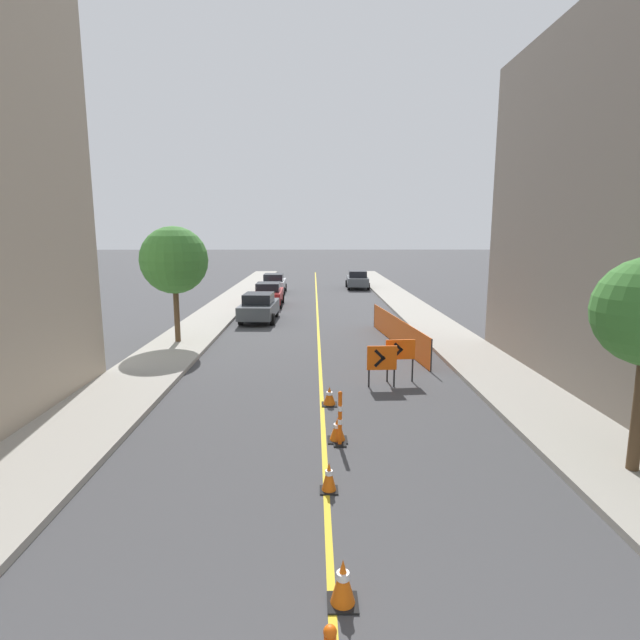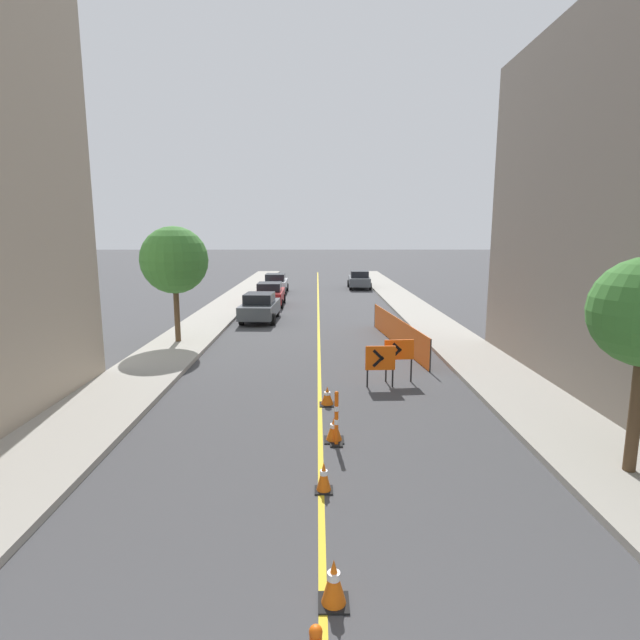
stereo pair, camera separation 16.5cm
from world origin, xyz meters
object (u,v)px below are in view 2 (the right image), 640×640
parked_car_curb_near (260,307)px  traffic_cone_fourth (324,477)px  traffic_cone_fifth (334,429)px  parked_car_curb_mid (270,294)px  delineator_post_rear (336,422)px  traffic_cone_farthest (327,396)px  arrow_barricade_primary (380,359)px  street_tree_left_near (174,260)px  parked_car_opposite_side (359,280)px  traffic_cone_third (334,582)px  parked_car_curb_far (276,283)px  arrow_barricade_secondary (399,352)px

parked_car_curb_near → traffic_cone_fourth: bearing=-77.2°
traffic_cone_fifth → parked_car_curb_mid: (-3.61, 22.34, 0.51)m
traffic_cone_fifth → delineator_post_rear: bearing=-80.7°
traffic_cone_farthest → arrow_barricade_primary: bearing=44.4°
delineator_post_rear → parked_car_curb_mid: 22.89m
delineator_post_rear → traffic_cone_farthest: bearing=93.3°
parked_car_curb_near → parked_car_curb_mid: 5.93m
traffic_cone_fourth → street_tree_left_near: 14.62m
traffic_cone_fifth → arrow_barricade_primary: (1.61, 4.19, 0.63)m
parked_car_curb_near → parked_car_curb_mid: same height
parked_car_curb_mid → traffic_cone_fifth: bearing=-81.3°
parked_car_opposite_side → arrow_barricade_primary: bearing=-91.2°
traffic_cone_third → parked_car_curb_near: bearing=99.0°
delineator_post_rear → traffic_cone_fifth: bearing=99.3°
traffic_cone_farthest → parked_car_curb_mid: 20.15m
traffic_cone_fourth → street_tree_left_near: size_ratio=0.12×
street_tree_left_near → parked_car_curb_mid: bearing=76.1°
traffic_cone_fourth → parked_car_curb_mid: parked_car_curb_mid is taller
traffic_cone_fourth → parked_car_curb_mid: size_ratio=0.14×
traffic_cone_fourth → parked_car_curb_near: 19.06m
delineator_post_rear → parked_car_curb_far: bearing=97.3°
arrow_barricade_primary → arrow_barricade_secondary: (0.69, 0.58, 0.11)m
traffic_cone_third → delineator_post_rear: (0.23, 5.06, 0.25)m
parked_car_curb_far → traffic_cone_fifth: bearing=-83.0°
traffic_cone_farthest → parked_car_curb_mid: size_ratio=0.13×
traffic_cone_third → parked_car_curb_near: (-3.43, 21.72, 0.48)m
parked_car_curb_near → street_tree_left_near: street_tree_left_near is taller
delineator_post_rear → parked_car_opposite_side: size_ratio=0.30×
traffic_cone_third → traffic_cone_fifth: (0.18, 5.32, -0.04)m
traffic_cone_fifth → parked_car_opposite_side: 33.07m
delineator_post_rear → arrow_barricade_secondary: (2.26, 5.03, 0.45)m
parked_car_opposite_side → arrow_barricade_secondary: bearing=-89.9°
arrow_barricade_primary → parked_car_curb_far: size_ratio=0.31×
parked_car_curb_near → traffic_cone_third: bearing=-78.3°
traffic_cone_fourth → parked_car_opposite_side: size_ratio=0.13×
parked_car_curb_near → parked_car_opposite_side: 17.90m
arrow_barricade_secondary → parked_car_curb_far: size_ratio=0.33×
arrow_barricade_secondary → parked_car_curb_near: size_ratio=0.33×
traffic_cone_fourth → parked_car_curb_far: 32.30m
arrow_barricade_secondary → parked_car_curb_mid: size_ratio=0.33×
traffic_cone_fourth → arrow_barricade_primary: size_ratio=0.44×
traffic_cone_fifth → arrow_barricade_secondary: 5.34m
traffic_cone_fourth → parked_car_opposite_side: parked_car_opposite_side is taller
arrow_barricade_secondary → parked_car_curb_near: (-5.92, 11.64, -0.22)m
arrow_barricade_primary → delineator_post_rear: bearing=-111.5°
street_tree_left_near → parked_car_opposite_side: bearing=66.3°
parked_car_opposite_side → parked_car_curb_mid: bearing=-121.1°
traffic_cone_farthest → arrow_barricade_primary: (1.73, 1.69, 0.64)m
delineator_post_rear → parked_car_opposite_side: (3.29, 33.16, 0.22)m
traffic_cone_third → arrow_barricade_secondary: bearing=76.2°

